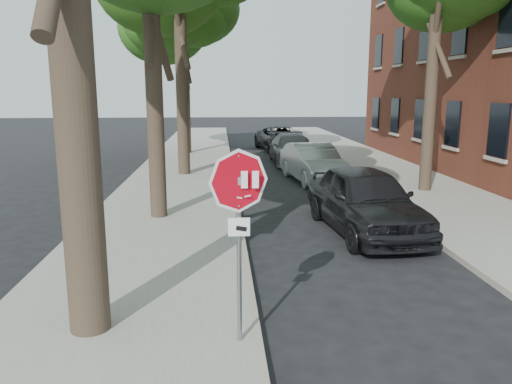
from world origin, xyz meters
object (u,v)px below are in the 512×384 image
at_px(car_a, 365,200).
at_px(tree_far, 184,16).
at_px(stop_sign, 239,209).
at_px(car_b, 313,163).
at_px(car_c, 292,149).
at_px(car_d, 281,139).

bearing_deg(car_a, tree_far, 103.58).
distance_m(stop_sign, tree_far, 21.88).
distance_m(car_b, car_c, 4.90).
bearing_deg(car_d, stop_sign, -105.91).
xyz_separation_m(car_a, car_d, (0.00, 17.05, -0.12)).
relative_size(car_a, car_c, 0.99).
height_order(car_a, car_c, car_a).
xyz_separation_m(car_b, car_d, (0.00, 10.10, -0.03)).
bearing_deg(stop_sign, tree_far, 95.46).
height_order(car_c, car_d, car_c).
xyz_separation_m(stop_sign, car_a, (3.30, 5.50, -1.14)).
distance_m(tree_far, car_d, 8.53).
height_order(car_a, car_d, car_a).
bearing_deg(stop_sign, car_b, 75.15).
relative_size(car_a, car_b, 1.09).
distance_m(stop_sign, car_c, 17.69).
xyz_separation_m(tree_far, car_a, (5.32, -15.64, -6.40)).
distance_m(car_a, car_c, 11.85).
distance_m(car_a, car_b, 6.95).
height_order(car_b, car_d, car_b).
distance_m(stop_sign, car_a, 6.51).
xyz_separation_m(tree_far, car_b, (5.32, -8.69, -6.49)).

